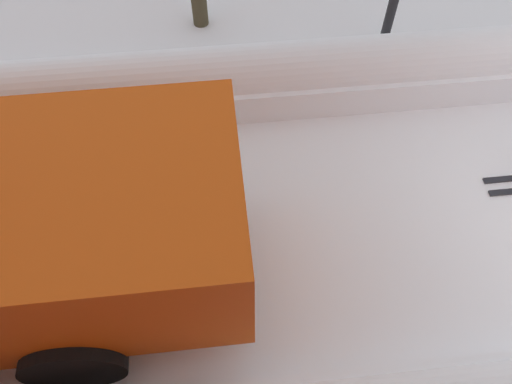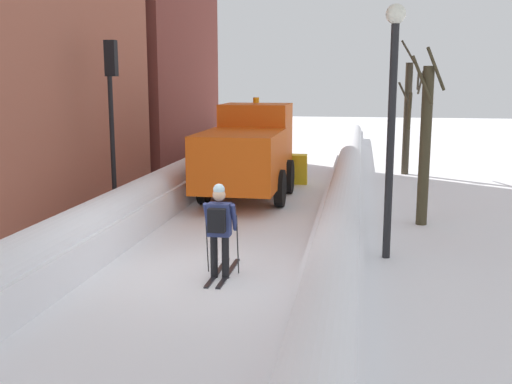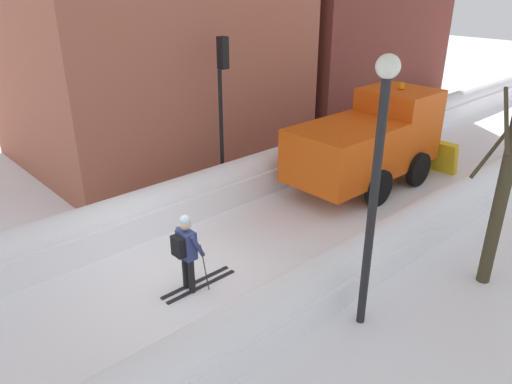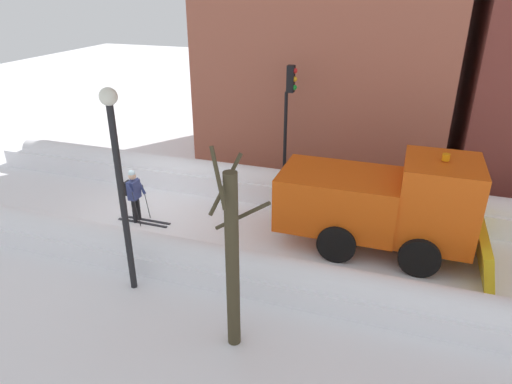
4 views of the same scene
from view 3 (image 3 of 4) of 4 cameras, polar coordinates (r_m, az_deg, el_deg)
The scene contains 8 objects.
ground_plane at distance 18.02m, azimuth 18.41°, elevation 2.51°, with size 80.00×80.00×0.00m, color white.
snowbank_left at distance 19.10m, azimuth 12.00°, elevation 6.18°, with size 1.10×36.00×1.18m.
snowbank_right at distance 16.90m, azimuth 26.03°, elevation 1.35°, with size 1.10×36.00×0.99m.
plow_truck at distance 15.85m, azimuth 13.38°, elevation 5.89°, with size 3.20×5.98×3.12m.
skier at distance 10.35m, azimuth -8.14°, elevation -6.74°, with size 0.62×1.80×1.81m.
traffic_light_pole at distance 14.65m, azimuth -3.93°, elevation 12.26°, with size 0.28×0.42×4.67m.
street_lamp at distance 8.55m, azimuth 14.01°, elevation 2.87°, with size 0.40×0.40×5.16m.
bare_tree_near at distance 11.25m, azimuth 26.84°, elevation -0.22°, with size 0.95×1.24×4.48m.
Camera 3 is at (7.88, -4.94, 6.27)m, focal length 34.09 mm.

